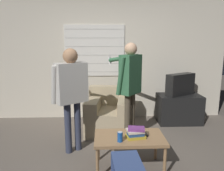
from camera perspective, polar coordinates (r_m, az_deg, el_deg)
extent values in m
plane|color=#665B51|center=(3.18, -1.25, -20.21)|extent=(16.00, 16.00, 0.00)
cube|color=beige|center=(4.75, -1.78, 6.67)|extent=(5.20, 0.06, 2.55)
cube|color=silver|center=(4.70, -4.55, 9.04)|extent=(1.26, 0.02, 1.07)
cube|color=#A4A099|center=(4.73, -4.47, 3.60)|extent=(1.24, 0.00, 0.01)
cube|color=#A4A099|center=(4.71, -4.50, 5.76)|extent=(1.24, 0.00, 0.01)
cube|color=#A4A099|center=(4.70, -4.54, 7.94)|extent=(1.24, 0.00, 0.01)
cube|color=#A4A099|center=(4.69, -4.57, 10.12)|extent=(1.24, 0.00, 0.01)
cube|color=#A4A099|center=(4.69, -4.61, 12.31)|extent=(1.24, 0.00, 0.01)
cube|color=#A4A099|center=(4.69, -4.64, 14.50)|extent=(1.24, 0.00, 0.01)
cube|color=tan|center=(4.14, -0.78, -9.02)|extent=(0.90, 0.92, 0.44)
cube|color=tan|center=(4.33, -0.45, -2.53)|extent=(0.84, 0.29, 0.37)
cube|color=tan|center=(4.03, 3.32, -4.87)|extent=(0.33, 0.85, 0.20)
cube|color=tan|center=(4.08, -4.86, -4.70)|extent=(0.33, 0.85, 0.20)
cube|color=#9E754C|center=(2.93, 4.56, -13.45)|extent=(0.90, 0.53, 0.04)
cylinder|color=#9E754C|center=(3.21, -3.61, -15.59)|extent=(0.04, 0.04, 0.42)
cylinder|color=#9E754C|center=(3.30, 11.40, -15.06)|extent=(0.04, 0.04, 0.42)
cylinder|color=#9E754C|center=(2.82, -3.83, -19.78)|extent=(0.04, 0.04, 0.42)
cylinder|color=#9E754C|center=(2.91, 13.60, -18.97)|extent=(0.04, 0.04, 0.42)
cube|color=black|center=(4.78, 17.04, -5.81)|extent=(0.87, 0.53, 0.59)
cube|color=black|center=(4.65, 17.41, 0.26)|extent=(0.66, 0.50, 0.44)
cube|color=navy|center=(4.72, 16.46, 0.46)|extent=(0.49, 0.29, 0.36)
cylinder|color=#33384C|center=(3.40, -11.42, -10.87)|extent=(0.10, 0.10, 0.78)
cylinder|color=#33384C|center=(3.46, -8.94, -10.34)|extent=(0.10, 0.10, 0.78)
cube|color=beige|center=(3.24, -10.59, 0.70)|extent=(0.49, 0.42, 0.59)
sphere|color=#A87A56|center=(3.19, -10.84, 7.61)|extent=(0.22, 0.22, 0.22)
cylinder|color=beige|center=(3.18, -14.93, 0.09)|extent=(0.14, 0.17, 0.56)
cylinder|color=beige|center=(3.55, -8.84, 3.97)|extent=(0.36, 0.48, 0.31)
cube|color=black|center=(3.79, -10.56, 2.49)|extent=(0.08, 0.09, 0.13)
cylinder|color=#4C4233|center=(3.64, 4.05, -8.68)|extent=(0.10, 0.10, 0.84)
cylinder|color=#4C4233|center=(3.74, 5.21, -8.11)|extent=(0.10, 0.10, 0.84)
cube|color=#336642|center=(3.51, 4.83, 2.92)|extent=(0.40, 0.42, 0.63)
sphere|color=tan|center=(3.47, 4.94, 9.51)|extent=(0.20, 0.20, 0.20)
cylinder|color=#336642|center=(3.37, 2.24, 2.40)|extent=(0.17, 0.16, 0.60)
cylinder|color=#336642|center=(3.82, 2.90, 7.14)|extent=(0.50, 0.44, 0.17)
cube|color=white|center=(4.00, -0.58, 6.61)|extent=(0.06, 0.06, 0.13)
cube|color=gold|center=(2.88, 6.18, -13.10)|extent=(0.26, 0.19, 0.04)
cube|color=#284C89|center=(2.86, 6.13, -12.41)|extent=(0.21, 0.16, 0.04)
cube|color=beige|center=(2.86, 6.08, -11.68)|extent=(0.23, 0.20, 0.03)
cube|color=#75387F|center=(2.84, 6.37, -11.17)|extent=(0.23, 0.17, 0.03)
cylinder|color=#194C9E|center=(2.75, 2.12, -13.26)|extent=(0.07, 0.07, 0.12)
cylinder|color=silver|center=(2.72, 2.13, -12.05)|extent=(0.06, 0.06, 0.00)
cube|color=black|center=(2.97, 8.66, -12.44)|extent=(0.05, 0.13, 0.02)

